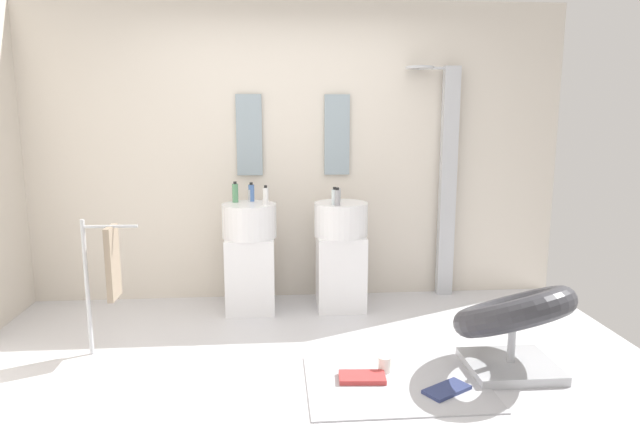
{
  "coord_description": "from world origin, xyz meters",
  "views": [
    {
      "loc": [
        -0.16,
        -3.32,
        1.64
      ],
      "look_at": [
        0.15,
        0.55,
        0.95
      ],
      "focal_mm": 31.27,
      "sensor_mm": 36.0,
      "label": 1
    }
  ],
  "objects_px": {
    "towel_rack": "(109,266)",
    "coffee_mug": "(385,364)",
    "pedestal_sink_left": "(250,255)",
    "soap_bottle_clear": "(335,197)",
    "pedestal_sink_right": "(341,253)",
    "soap_bottle_grey": "(337,197)",
    "magazine_navy": "(447,390)",
    "soap_bottle_blue": "(251,193)",
    "soap_bottle_white": "(266,196)",
    "lounge_chair": "(513,319)",
    "shower_column": "(446,178)",
    "soap_bottle_green": "(235,193)",
    "magazine_red": "(362,377)"
  },
  "relations": [
    {
      "from": "towel_rack",
      "to": "soap_bottle_clear",
      "type": "bearing_deg",
      "value": 23.57
    },
    {
      "from": "pedestal_sink_left",
      "to": "soap_bottle_green",
      "type": "distance_m",
      "value": 0.53
    },
    {
      "from": "pedestal_sink_left",
      "to": "soap_bottle_clear",
      "type": "relative_size",
      "value": 7.0
    },
    {
      "from": "towel_rack",
      "to": "coffee_mug",
      "type": "height_order",
      "value": "towel_rack"
    },
    {
      "from": "pedestal_sink_right",
      "to": "coffee_mug",
      "type": "height_order",
      "value": "pedestal_sink_right"
    },
    {
      "from": "soap_bottle_clear",
      "to": "soap_bottle_green",
      "type": "bearing_deg",
      "value": 166.71
    },
    {
      "from": "shower_column",
      "to": "magazine_red",
      "type": "relative_size",
      "value": 7.13
    },
    {
      "from": "lounge_chair",
      "to": "magazine_red",
      "type": "bearing_deg",
      "value": -175.93
    },
    {
      "from": "shower_column",
      "to": "towel_rack",
      "type": "distance_m",
      "value": 2.91
    },
    {
      "from": "soap_bottle_green",
      "to": "soap_bottle_blue",
      "type": "distance_m",
      "value": 0.14
    },
    {
      "from": "pedestal_sink_left",
      "to": "soap_bottle_white",
      "type": "relative_size",
      "value": 6.42
    },
    {
      "from": "pedestal_sink_right",
      "to": "soap_bottle_green",
      "type": "bearing_deg",
      "value": 174.13
    },
    {
      "from": "shower_column",
      "to": "soap_bottle_clear",
      "type": "bearing_deg",
      "value": -159.41
    },
    {
      "from": "towel_rack",
      "to": "soap_bottle_clear",
      "type": "distance_m",
      "value": 1.79
    },
    {
      "from": "magazine_navy",
      "to": "magazine_red",
      "type": "xyz_separation_m",
      "value": [
        -0.48,
        0.19,
        0.0
      ]
    },
    {
      "from": "towel_rack",
      "to": "soap_bottle_blue",
      "type": "bearing_deg",
      "value": 45.36
    },
    {
      "from": "coffee_mug",
      "to": "pedestal_sink_right",
      "type": "bearing_deg",
      "value": 96.32
    },
    {
      "from": "shower_column",
      "to": "soap_bottle_blue",
      "type": "bearing_deg",
      "value": -174.89
    },
    {
      "from": "towel_rack",
      "to": "magazine_red",
      "type": "height_order",
      "value": "towel_rack"
    },
    {
      "from": "shower_column",
      "to": "pedestal_sink_right",
      "type": "bearing_deg",
      "value": -163.47
    },
    {
      "from": "shower_column",
      "to": "soap_bottle_grey",
      "type": "xyz_separation_m",
      "value": [
        -1.03,
        -0.45,
        -0.1
      ]
    },
    {
      "from": "magazine_navy",
      "to": "soap_bottle_grey",
      "type": "height_order",
      "value": "soap_bottle_grey"
    },
    {
      "from": "pedestal_sink_right",
      "to": "soap_bottle_white",
      "type": "relative_size",
      "value": 6.42
    },
    {
      "from": "pedestal_sink_right",
      "to": "magazine_navy",
      "type": "bearing_deg",
      "value": -73.42
    },
    {
      "from": "pedestal_sink_left",
      "to": "towel_rack",
      "type": "xyz_separation_m",
      "value": [
        -0.91,
        -0.81,
        0.15
      ]
    },
    {
      "from": "pedestal_sink_right",
      "to": "magazine_navy",
      "type": "height_order",
      "value": "pedestal_sink_right"
    },
    {
      "from": "towel_rack",
      "to": "soap_bottle_clear",
      "type": "xyz_separation_m",
      "value": [
        1.61,
        0.7,
        0.35
      ]
    },
    {
      "from": "soap_bottle_grey",
      "to": "shower_column",
      "type": "bearing_deg",
      "value": 23.45
    },
    {
      "from": "lounge_chair",
      "to": "towel_rack",
      "type": "distance_m",
      "value": 2.69
    },
    {
      "from": "pedestal_sink_right",
      "to": "lounge_chair",
      "type": "relative_size",
      "value": 0.94
    },
    {
      "from": "shower_column",
      "to": "magazine_navy",
      "type": "height_order",
      "value": "shower_column"
    },
    {
      "from": "towel_rack",
      "to": "magazine_red",
      "type": "relative_size",
      "value": 3.3
    },
    {
      "from": "shower_column",
      "to": "soap_bottle_grey",
      "type": "bearing_deg",
      "value": -156.55
    },
    {
      "from": "towel_rack",
      "to": "soap_bottle_blue",
      "type": "xyz_separation_m",
      "value": [
        0.93,
        0.94,
        0.36
      ]
    },
    {
      "from": "pedestal_sink_left",
      "to": "soap_bottle_white",
      "type": "xyz_separation_m",
      "value": [
        0.14,
        -0.05,
        0.51
      ]
    },
    {
      "from": "pedestal_sink_left",
      "to": "coffee_mug",
      "type": "xyz_separation_m",
      "value": [
        0.9,
        -1.25,
        -0.42
      ]
    },
    {
      "from": "soap_bottle_grey",
      "to": "soap_bottle_blue",
      "type": "xyz_separation_m",
      "value": [
        -0.7,
        0.29,
        0.01
      ]
    },
    {
      "from": "soap_bottle_green",
      "to": "soap_bottle_blue",
      "type": "relative_size",
      "value": 1.09
    },
    {
      "from": "soap_bottle_white",
      "to": "pedestal_sink_right",
      "type": "bearing_deg",
      "value": 4.42
    },
    {
      "from": "magazine_navy",
      "to": "magazine_red",
      "type": "bearing_deg",
      "value": 127.51
    },
    {
      "from": "pedestal_sink_left",
      "to": "soap_bottle_grey",
      "type": "distance_m",
      "value": 0.89
    },
    {
      "from": "shower_column",
      "to": "magazine_navy",
      "type": "relative_size",
      "value": 7.11
    },
    {
      "from": "shower_column",
      "to": "soap_bottle_grey",
      "type": "relative_size",
      "value": 13.87
    },
    {
      "from": "magazine_navy",
      "to": "soap_bottle_clear",
      "type": "bearing_deg",
      "value": 78.82
    },
    {
      "from": "pedestal_sink_right",
      "to": "soap_bottle_grey",
      "type": "distance_m",
      "value": 0.53
    },
    {
      "from": "pedestal_sink_left",
      "to": "soap_bottle_clear",
      "type": "xyz_separation_m",
      "value": [
        0.7,
        -0.1,
        0.5
      ]
    },
    {
      "from": "lounge_chair",
      "to": "towel_rack",
      "type": "xyz_separation_m",
      "value": [
        -2.64,
        0.48,
        0.28
      ]
    },
    {
      "from": "towel_rack",
      "to": "pedestal_sink_left",
      "type": "bearing_deg",
      "value": 41.38
    },
    {
      "from": "soap_bottle_clear",
      "to": "soap_bottle_blue",
      "type": "height_order",
      "value": "soap_bottle_blue"
    },
    {
      "from": "coffee_mug",
      "to": "soap_bottle_white",
      "type": "distance_m",
      "value": 1.7
    }
  ]
}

